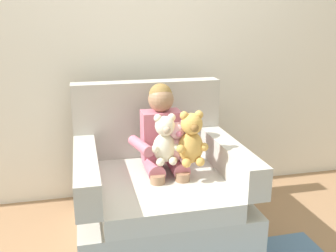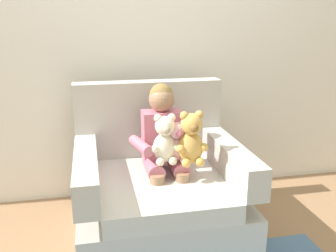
% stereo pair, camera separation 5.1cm
% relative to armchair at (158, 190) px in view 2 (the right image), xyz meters
% --- Properties ---
extents(ground_plane, '(8.00, 8.00, 0.00)m').
position_rel_armchair_xyz_m(ground_plane, '(0.00, -0.05, -0.30)').
color(ground_plane, '#936D4C').
extents(back_wall, '(6.00, 0.10, 2.60)m').
position_rel_armchair_xyz_m(back_wall, '(0.00, 0.69, 1.00)').
color(back_wall, silver).
rests_on(back_wall, ground).
extents(armchair, '(1.07, 0.99, 0.98)m').
position_rel_armchair_xyz_m(armchair, '(0.00, 0.00, 0.00)').
color(armchair, '#BCB7AD').
rests_on(armchair, ground).
extents(seated_child, '(0.45, 0.39, 0.82)m').
position_rel_armchair_xyz_m(seated_child, '(0.05, 0.04, 0.34)').
color(seated_child, '#C66B7F').
rests_on(seated_child, armchair).
extents(plush_cream, '(0.19, 0.15, 0.32)m').
position_rel_armchair_xyz_m(plush_cream, '(0.03, -0.10, 0.38)').
color(plush_cream, silver).
rests_on(plush_cream, armchair).
extents(plush_pink, '(0.16, 0.13, 0.27)m').
position_rel_armchair_xyz_m(plush_pink, '(0.10, -0.09, 0.36)').
color(plush_pink, '#EAA8BC').
rests_on(plush_pink, armchair).
extents(plush_honey, '(0.20, 0.17, 0.34)m').
position_rel_armchair_xyz_m(plush_honey, '(0.18, -0.15, 0.39)').
color(plush_honey, gold).
rests_on(plush_honey, armchair).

